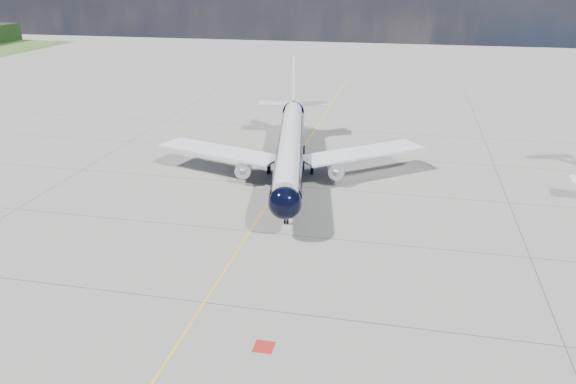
# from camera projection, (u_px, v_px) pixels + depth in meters

# --- Properties ---
(ground) EXTENTS (320.00, 320.00, 0.00)m
(ground) POSITION_uv_depth(u_px,v_px,m) (287.00, 173.00, 81.77)
(ground) COLOR gray
(ground) RESTS_ON ground
(taxiway_centerline) EXTENTS (0.16, 160.00, 0.01)m
(taxiway_centerline) POSITION_uv_depth(u_px,v_px,m) (279.00, 185.00, 77.23)
(taxiway_centerline) COLOR yellow
(taxiway_centerline) RESTS_ON ground
(red_marking) EXTENTS (1.60, 1.60, 0.01)m
(red_marking) POSITION_uv_depth(u_px,v_px,m) (264.00, 347.00, 44.09)
(red_marking) COLOR maroon
(red_marking) RESTS_ON ground
(main_airliner) EXTENTS (38.79, 47.74, 13.86)m
(main_airliner) POSITION_uv_depth(u_px,v_px,m) (290.00, 145.00, 80.18)
(main_airliner) COLOR black
(main_airliner) RESTS_ON ground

